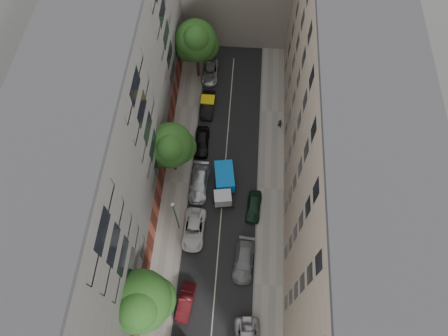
# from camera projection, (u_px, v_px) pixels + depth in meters

# --- Properties ---
(ground) EXTENTS (120.00, 120.00, 0.00)m
(ground) POSITION_uv_depth(u_px,v_px,m) (223.00, 186.00, 46.59)
(ground) COLOR #4C4C49
(ground) RESTS_ON ground
(road_surface) EXTENTS (8.00, 44.00, 0.02)m
(road_surface) POSITION_uv_depth(u_px,v_px,m) (223.00, 186.00, 46.59)
(road_surface) COLOR black
(road_surface) RESTS_ON ground
(sidewalk_left) EXTENTS (3.00, 44.00, 0.15)m
(sidewalk_left) POSITION_uv_depth(u_px,v_px,m) (177.00, 183.00, 46.72)
(sidewalk_left) COLOR gray
(sidewalk_left) RESTS_ON ground
(sidewalk_right) EXTENTS (3.00, 44.00, 0.15)m
(sidewalk_right) POSITION_uv_depth(u_px,v_px,m) (271.00, 189.00, 46.34)
(sidewalk_right) COLOR gray
(sidewalk_right) RESTS_ON ground
(building_left) EXTENTS (8.00, 44.00, 20.00)m
(building_left) POSITION_uv_depth(u_px,v_px,m) (109.00, 134.00, 38.13)
(building_left) COLOR #4E4B49
(building_left) RESTS_ON ground
(building_right) EXTENTS (8.00, 44.00, 20.00)m
(building_right) POSITION_uv_depth(u_px,v_px,m) (340.00, 148.00, 37.38)
(building_right) COLOR tan
(building_right) RESTS_ON ground
(tarp_truck) EXTENTS (2.76, 5.36, 2.35)m
(tarp_truck) POSITION_uv_depth(u_px,v_px,m) (224.00, 183.00, 45.33)
(tarp_truck) COLOR black
(tarp_truck) RESTS_ON ground
(car_left_1) EXTENTS (1.87, 4.10, 1.30)m
(car_left_1) POSITION_uv_depth(u_px,v_px,m) (186.00, 302.00, 39.86)
(car_left_1) COLOR #4F0F13
(car_left_1) RESTS_ON ground
(car_left_2) EXTENTS (2.38, 5.04, 1.39)m
(car_left_2) POSITION_uv_depth(u_px,v_px,m) (194.00, 230.00, 43.37)
(car_left_2) COLOR silver
(car_left_2) RESTS_ON ground
(car_left_3) EXTENTS (2.24, 5.20, 1.49)m
(car_left_3) POSITION_uv_depth(u_px,v_px,m) (199.00, 183.00, 45.94)
(car_left_3) COLOR #B9BABE
(car_left_3) RESTS_ON ground
(car_left_4) EXTENTS (1.81, 4.39, 1.49)m
(car_left_4) POSITION_uv_depth(u_px,v_px,m) (202.00, 142.00, 48.56)
(car_left_4) COLOR black
(car_left_4) RESTS_ON ground
(car_left_5) EXTENTS (1.62, 4.42, 1.45)m
(car_left_5) POSITION_uv_depth(u_px,v_px,m) (208.00, 105.00, 51.19)
(car_left_5) COLOR black
(car_left_5) RESTS_ON ground
(car_left_6) EXTENTS (2.19, 4.65, 1.29)m
(car_left_6) POSITION_uv_depth(u_px,v_px,m) (210.00, 72.00, 53.88)
(car_left_6) COLOR #B3B4B8
(car_left_6) RESTS_ON ground
(car_right_1) EXTENTS (2.37, 5.03, 1.42)m
(car_right_1) POSITION_uv_depth(u_px,v_px,m) (244.00, 261.00, 41.76)
(car_right_1) COLOR gray
(car_right_1) RESTS_ON ground
(car_right_2) EXTENTS (1.86, 4.01, 1.33)m
(car_right_2) POSITION_uv_depth(u_px,v_px,m) (254.00, 206.00, 44.67)
(car_right_2) COLOR black
(car_right_2) RESTS_ON ground
(tree_near) EXTENTS (5.62, 5.40, 9.74)m
(tree_near) POSITION_uv_depth(u_px,v_px,m) (142.00, 303.00, 34.00)
(tree_near) COLOR #382619
(tree_near) RESTS_ON sidewalk_left
(tree_mid) EXTENTS (5.23, 4.95, 7.94)m
(tree_mid) POSITION_uv_depth(u_px,v_px,m) (171.00, 147.00, 42.85)
(tree_mid) COLOR #382619
(tree_mid) RESTS_ON sidewalk_left
(tree_far) EXTENTS (5.44, 5.18, 9.05)m
(tree_far) POSITION_uv_depth(u_px,v_px,m) (197.00, 42.00, 48.84)
(tree_far) COLOR #382619
(tree_far) RESTS_ON sidewalk_left
(lamp_post) EXTENTS (0.36, 0.36, 6.82)m
(lamp_post) POSITION_uv_depth(u_px,v_px,m) (175.00, 214.00, 40.36)
(lamp_post) COLOR #195928
(lamp_post) RESTS_ON sidewalk_left
(pedestrian) EXTENTS (0.67, 0.57, 1.55)m
(pedestrian) POSITION_uv_depth(u_px,v_px,m) (280.00, 124.00, 49.59)
(pedestrian) COLOR black
(pedestrian) RESTS_ON sidewalk_right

